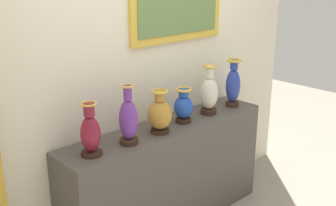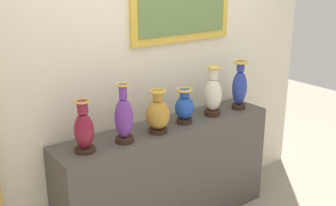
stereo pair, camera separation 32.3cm
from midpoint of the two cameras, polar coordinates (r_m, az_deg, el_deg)
The scene contains 8 objects.
display_shelf at distance 3.48m, azimuth -2.70°, elevation -10.03°, with size 1.89×0.39×0.89m, color #4C4742.
back_wall at distance 3.32m, azimuth -5.79°, elevation 8.61°, with size 3.56×0.14×3.08m.
vase_burgundy at distance 2.82m, azimuth -13.82°, elevation -4.08°, with size 0.14×0.14×0.36m.
vase_violet at distance 2.94m, azimuth -8.58°, elevation -2.36°, with size 0.13×0.13×0.43m.
vase_ochre at distance 3.12m, azimuth -4.11°, elevation -1.61°, with size 0.18×0.18×0.33m.
vase_sapphire at distance 3.32m, azimuth -0.65°, elevation -0.53°, with size 0.15×0.15×0.29m.
vase_ivory at distance 3.51m, azimuth 3.02°, elevation 1.34°, with size 0.15×0.15×0.42m.
vase_cobalt at distance 3.71m, azimuth 6.42°, elevation 2.47°, with size 0.13×0.13×0.43m.
Camera 1 is at (-2.11, -2.24, 2.09)m, focal length 44.62 mm.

